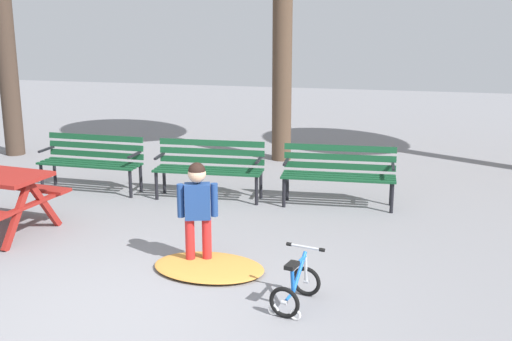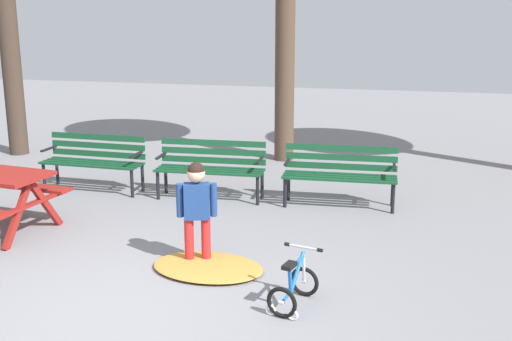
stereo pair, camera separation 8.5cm
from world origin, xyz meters
name	(u,v)px [view 1 (the left image)]	position (x,y,z in m)	size (l,w,h in m)	color
ground	(114,314)	(0.00, 0.00, 0.00)	(36.00, 36.00, 0.00)	gray
park_bench_far_left	(92,158)	(-2.18, 3.79, 0.51)	(1.61, 0.50, 0.85)	#144728
park_bench_left	(210,164)	(-0.28, 3.82, 0.51)	(1.62, 0.55, 0.85)	#144728
park_bench_right	(339,170)	(1.62, 3.89, 0.51)	(1.62, 0.55, 0.85)	#144728
child_standing	(198,205)	(0.38, 1.32, 0.68)	(0.42, 0.24, 1.15)	red
kids_bicycle	(296,287)	(1.59, 0.55, 0.20)	(0.47, 0.61, 0.54)	black
leaf_pile	(209,267)	(0.54, 1.18, 0.04)	(1.23, 0.86, 0.07)	#C68438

